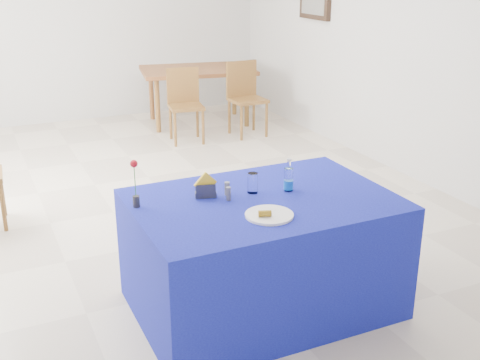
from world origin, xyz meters
The scene contains 14 objects.
floor centered at (0.00, 0.00, 0.00)m, with size 7.00×7.00×0.00m, color beige.
room_shell centered at (0.00, 0.00, 1.75)m, with size 7.00×7.00×7.00m.
plate centered at (-0.13, -2.20, 0.77)m, with size 0.28×0.28×0.01m, color white.
drinking_glass centered at (-0.05, -1.82, 0.82)m, with size 0.07×0.07×0.13m, color white.
salt_shaker centered at (-0.21, -1.79, 0.80)m, with size 0.03×0.03×0.09m, color slate.
pepper_shaker centered at (-0.24, -1.88, 0.80)m, with size 0.03×0.03×0.09m, color slate.
blue_table centered at (-0.04, -1.94, 0.38)m, with size 1.60×1.10×0.76m.
water_bottle centered at (0.17, -1.89, 0.83)m, with size 0.06×0.06×0.21m.
napkin_holder centered at (-0.35, -1.77, 0.81)m, with size 0.15×0.09×0.17m.
rose_vase centered at (-0.78, -1.74, 0.90)m, with size 0.05×0.05×0.29m.
oak_table centered at (1.29, 2.63, 0.68)m, with size 1.64×1.21×0.76m.
chair_bg_left centered at (0.84, 1.91, 0.52)m, with size 0.46×0.46×0.90m.
chair_bg_right centered at (1.64, 1.86, 0.54)m, with size 0.42×0.42×0.93m.
banana_pieces centered at (-0.17, -2.22, 0.79)m, with size 0.08×0.06×0.04m.
Camera 1 is at (-1.62, -5.00, 2.15)m, focal length 45.00 mm.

